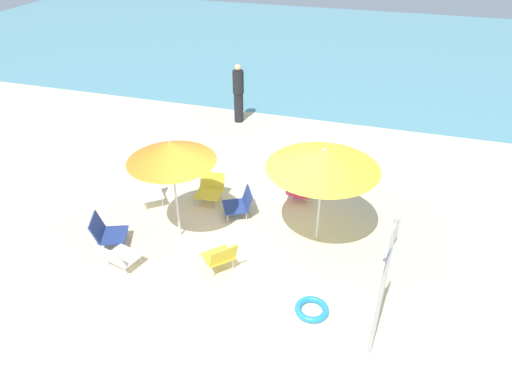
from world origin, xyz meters
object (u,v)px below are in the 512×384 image
object	(u,v)px
beach_chair_f	(106,232)
person_a	(238,93)
swim_ring	(312,309)
warning_sign	(386,272)
umbrella_yellow	(323,160)
beach_chair_e	(210,188)
beach_chair_d	(240,203)
beach_chair_a	(221,256)
beach_chair_b	(150,190)
umbrella_orange	(171,151)
beach_chair_c	(118,256)
person_b	(295,184)

from	to	relation	value
beach_chair_f	person_a	xyz separation A→B (m)	(0.55, 6.07, 0.56)
swim_ring	person_a	bearing A→B (deg)	117.65
warning_sign	umbrella_yellow	bearing A→B (deg)	130.45
beach_chair_e	person_a	distance (m)	4.18
beach_chair_d	person_a	world-z (taller)	person_a
beach_chair_d	beach_chair_f	xyz separation A→B (m)	(-2.09, -1.63, 0.01)
beach_chair_a	beach_chair_b	distance (m)	2.73
umbrella_orange	beach_chair_b	distance (m)	2.07
beach_chair_e	warning_sign	distance (m)	4.92
beach_chair_c	warning_sign	size ratio (longest dim) A/B	0.28
umbrella_yellow	swim_ring	distance (m)	2.51
umbrella_orange	swim_ring	xyz separation A→B (m)	(2.83, -1.18, -1.78)
beach_chair_a	beach_chair_c	bearing A→B (deg)	57.74
umbrella_orange	person_b	world-z (taller)	umbrella_orange
person_b	beach_chair_a	bearing A→B (deg)	-125.25
umbrella_orange	beach_chair_d	distance (m)	2.05
person_b	beach_chair_c	bearing A→B (deg)	-148.95
beach_chair_a	warning_sign	distance (m)	3.06
person_a	warning_sign	distance (m)	8.39
swim_ring	beach_chair_d	bearing A→B (deg)	131.51
beach_chair_a	beach_chair_e	world-z (taller)	beach_chair_a
beach_chair_e	person_a	bearing A→B (deg)	-173.43
umbrella_yellow	beach_chair_a	distance (m)	2.42
beach_chair_f	person_a	bearing A→B (deg)	63.11
beach_chair_e	person_b	size ratio (longest dim) A/B	0.67
beach_chair_b	warning_sign	bearing A→B (deg)	22.11
beach_chair_c	beach_chair_a	bearing A→B (deg)	-60.35
beach_chair_a	person_a	size ratio (longest dim) A/B	0.42
beach_chair_f	beach_chair_e	bearing A→B (deg)	35.38
umbrella_yellow	person_b	size ratio (longest dim) A/B	2.15
beach_chair_f	swim_ring	world-z (taller)	beach_chair_f
umbrella_orange	beach_chair_c	size ratio (longest dim) A/B	3.09
umbrella_orange	beach_chair_e	world-z (taller)	umbrella_orange
umbrella_orange	beach_chair_c	distance (m)	2.05
beach_chair_b	person_a	world-z (taller)	person_a
beach_chair_f	person_a	size ratio (longest dim) A/B	0.44
umbrella_orange	beach_chair_b	xyz separation A→B (m)	(-1.09, 0.87, -1.53)
umbrella_orange	beach_chair_d	size ratio (longest dim) A/B	2.79
umbrella_orange	beach_chair_e	bearing A→B (deg)	85.47
beach_chair_c	swim_ring	xyz separation A→B (m)	(3.45, -0.01, -0.22)
swim_ring	person_b	bearing A→B (deg)	108.00
beach_chair_c	beach_chair_b	bearing A→B (deg)	28.10
beach_chair_e	beach_chair_f	world-z (taller)	beach_chair_f
beach_chair_c	person_a	xyz separation A→B (m)	(-0.01, 6.59, 0.57)
person_a	person_b	size ratio (longest dim) A/B	1.82
beach_chair_f	person_a	distance (m)	6.12
umbrella_yellow	beach_chair_b	world-z (taller)	umbrella_yellow
person_a	umbrella_orange	bearing A→B (deg)	-145.40
beach_chair_e	swim_ring	bearing A→B (deg)	43.40
beach_chair_a	beach_chair_b	xyz separation A→B (m)	(-2.22, 1.60, -0.05)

